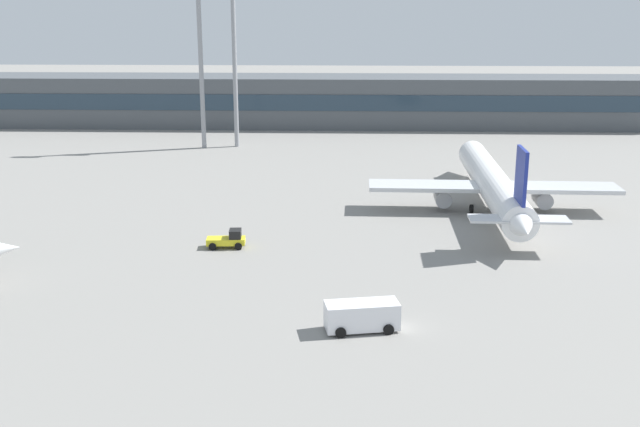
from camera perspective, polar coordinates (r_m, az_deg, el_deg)
ground_plane at (r=74.11m, az=-5.68°, el=-2.18°), size 400.00×400.00×0.00m
terminal_building at (r=141.88m, az=-2.04°, el=8.37°), size 134.10×12.13×9.00m
airplane_mid at (r=87.29m, az=12.64°, el=2.28°), size 27.30×39.25×9.70m
baggage_tug_yellow at (r=72.67m, az=-6.82°, el=-1.92°), size 3.70×2.02×1.75m
service_van_white at (r=54.64m, az=3.15°, el=-7.58°), size 5.48×3.05×2.08m
floodlight_tower_west at (r=120.23m, az=-8.92°, el=12.43°), size 3.20×0.80×28.12m
floodlight_tower_east at (r=120.72m, az=-6.40°, el=12.06°), size 3.20×0.80×26.21m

